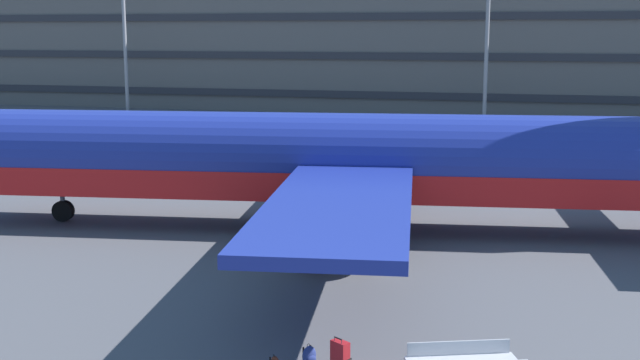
{
  "coord_description": "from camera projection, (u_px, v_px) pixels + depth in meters",
  "views": [
    {
      "loc": [
        5.24,
        -32.78,
        7.97
      ],
      "look_at": [
        -1.76,
        -6.39,
        3.0
      ],
      "focal_mm": 45.44,
      "sensor_mm": 36.0,
      "label": 1
    }
  ],
  "objects": [
    {
      "name": "terminal_structure",
      "position": [
        486.0,
        18.0,
        84.04
      ],
      "size": [
        147.89,
        16.71,
        19.07
      ],
      "color": "#605B56",
      "rests_on": "ground_plane"
    },
    {
      "name": "ground_plane",
      "position": [
        400.0,
        226.0,
        33.92
      ],
      "size": [
        600.0,
        600.0,
        0.0
      ],
      "primitive_type": "plane",
      "color": "#4C4C51"
    },
    {
      "name": "airliner",
      "position": [
        344.0,
        161.0,
        32.87
      ],
      "size": [
        36.64,
        29.73,
        10.17
      ],
      "color": "navy",
      "rests_on": "ground_plane"
    },
    {
      "name": "suitcase_large",
      "position": [
        340.0,
        357.0,
        19.05
      ],
      "size": [
        0.5,
        0.44,
        0.95
      ],
      "color": "#B21E23",
      "rests_on": "ground_plane"
    },
    {
      "name": "backpack_navy",
      "position": [
        309.0,
        356.0,
        19.66
      ],
      "size": [
        0.41,
        0.43,
        0.54
      ],
      "color": "navy",
      "rests_on": "ground_plane"
    }
  ]
}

